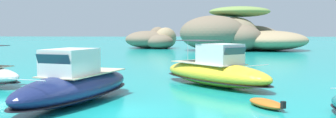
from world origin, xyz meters
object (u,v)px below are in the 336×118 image
Objects in this scene: motorboat_navy at (75,85)px; motorboat_yellow at (215,72)px; channel_buoy at (83,71)px; dinghy_tender at (266,103)px; islet_large at (241,34)px; islet_small at (154,39)px.

motorboat_yellow is (8.42, 6.87, 0.02)m from motorboat_navy.
channel_buoy is at bearing 152.18° from motorboat_yellow.
dinghy_tender is (10.49, -0.93, -0.80)m from motorboat_navy.
motorboat_navy is 7.35× the size of channel_buoy.
motorboat_navy is 1.06× the size of motorboat_yellow.
islet_large is 2.04× the size of islet_small.
islet_small is 1.20× the size of motorboat_navy.
channel_buoy is (-20.53, -43.16, -2.82)m from islet_large.
motorboat_navy is 13.26m from channel_buoy.
motorboat_navy reaches higher than channel_buoy.
dinghy_tender is (-7.04, -56.99, -2.93)m from islet_large.
motorboat_yellow is 8.11m from dinghy_tender.
motorboat_yellow reaches higher than channel_buoy.
motorboat_yellow is at bearing -80.87° from islet_small.
motorboat_navy is at bearing 174.95° from dinghy_tender.
channel_buoy is at bearing 134.30° from dinghy_tender.
channel_buoy is (-13.49, 13.83, 0.11)m from dinghy_tender.
motorboat_navy is at bearing -140.78° from motorboat_yellow.
dinghy_tender is at bearing -80.15° from islet_small.
channel_buoy is (-2.47, -49.67, -1.62)m from islet_small.
dinghy_tender is at bearing -75.16° from motorboat_yellow.
dinghy_tender is 1.91× the size of channel_buoy.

